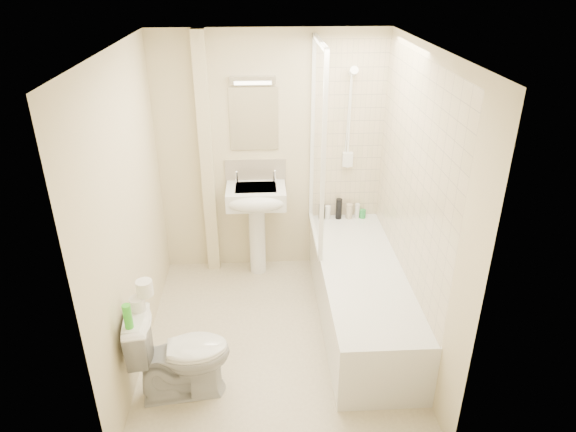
{
  "coord_description": "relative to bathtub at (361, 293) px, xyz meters",
  "views": [
    {
      "loc": [
        -0.1,
        -3.51,
        2.91
      ],
      "look_at": [
        0.11,
        0.2,
        1.07
      ],
      "focal_mm": 32.0,
      "sensor_mm": 36.0,
      "label": 1
    }
  ],
  "objects": [
    {
      "name": "floor",
      "position": [
        -0.75,
        -0.2,
        -0.29
      ],
      "size": [
        2.5,
        2.5,
        0.0
      ],
      "primitive_type": "plane",
      "color": "beige",
      "rests_on": "ground"
    },
    {
      "name": "wall_back",
      "position": [
        -0.75,
        1.05,
        0.91
      ],
      "size": [
        2.2,
        0.02,
        2.4
      ],
      "primitive_type": "cube",
      "color": "beige",
      "rests_on": "ground"
    },
    {
      "name": "wall_left",
      "position": [
        -1.85,
        -0.2,
        0.91
      ],
      "size": [
        0.02,
        2.5,
        2.4
      ],
      "primitive_type": "cube",
      "color": "beige",
      "rests_on": "ground"
    },
    {
      "name": "wall_right",
      "position": [
        0.35,
        -0.2,
        0.91
      ],
      "size": [
        0.02,
        2.5,
        2.4
      ],
      "primitive_type": "cube",
      "color": "beige",
      "rests_on": "ground"
    },
    {
      "name": "ceiling",
      "position": [
        -0.75,
        -0.2,
        2.11
      ],
      "size": [
        2.2,
        2.5,
        0.02
      ],
      "primitive_type": "cube",
      "color": "white",
      "rests_on": "wall_back"
    },
    {
      "name": "tile_back",
      "position": [
        0.0,
        1.04,
        1.14
      ],
      "size": [
        0.7,
        0.01,
        1.75
      ],
      "primitive_type": "cube",
      "color": "beige",
      "rests_on": "wall_back"
    },
    {
      "name": "tile_right",
      "position": [
        0.34,
        0.0,
        1.14
      ],
      "size": [
        0.01,
        2.1,
        1.75
      ],
      "primitive_type": "cube",
      "color": "beige",
      "rests_on": "wall_right"
    },
    {
      "name": "pipe_boxing",
      "position": [
        -1.37,
        0.99,
        0.91
      ],
      "size": [
        0.12,
        0.12,
        2.4
      ],
      "primitive_type": "cube",
      "color": "beige",
      "rests_on": "ground"
    },
    {
      "name": "splashback",
      "position": [
        -0.91,
        1.04,
        0.74
      ],
      "size": [
        0.6,
        0.02,
        0.3
      ],
      "primitive_type": "cube",
      "color": "beige",
      "rests_on": "wall_back"
    },
    {
      "name": "mirror",
      "position": [
        -0.91,
        1.04,
        1.29
      ],
      "size": [
        0.46,
        0.01,
        0.6
      ],
      "primitive_type": "cube",
      "color": "white",
      "rests_on": "wall_back"
    },
    {
      "name": "strip_light",
      "position": [
        -0.91,
        1.02,
        1.66
      ],
      "size": [
        0.42,
        0.07,
        0.07
      ],
      "primitive_type": "cube",
      "color": "silver",
      "rests_on": "wall_back"
    },
    {
      "name": "bathtub",
      "position": [
        0.0,
        0.0,
        0.0
      ],
      "size": [
        0.7,
        2.1,
        0.55
      ],
      "color": "white",
      "rests_on": "ground"
    },
    {
      "name": "shower_screen",
      "position": [
        -0.35,
        0.6,
        1.16
      ],
      "size": [
        0.04,
        0.92,
        1.8
      ],
      "color": "white",
      "rests_on": "bathtub"
    },
    {
      "name": "shower_fixture",
      "position": [
        -0.0,
        0.99,
        1.26
      ],
      "size": [
        0.1,
        0.16,
        0.99
      ],
      "color": "white",
      "rests_on": "wall_back"
    },
    {
      "name": "pedestal_sink",
      "position": [
        -0.91,
        0.81,
        0.48
      ],
      "size": [
        0.57,
        0.51,
        1.1
      ],
      "color": "white",
      "rests_on": "ground"
    },
    {
      "name": "bottle_black_a",
      "position": [
        -0.24,
        0.96,
        0.34
      ],
      "size": [
        0.06,
        0.06,
        0.15
      ],
      "primitive_type": "cylinder",
      "color": "black",
      "rests_on": "bathtub"
    },
    {
      "name": "bottle_white_a",
      "position": [
        -0.18,
        0.96,
        0.33
      ],
      "size": [
        0.06,
        0.06,
        0.14
      ],
      "primitive_type": "cylinder",
      "color": "white",
      "rests_on": "bathtub"
    },
    {
      "name": "bottle_black_b",
      "position": [
        -0.07,
        0.96,
        0.37
      ],
      "size": [
        0.06,
        0.06,
        0.22
      ],
      "primitive_type": "cylinder",
      "color": "black",
      "rests_on": "bathtub"
    },
    {
      "name": "bottle_cream",
      "position": [
        0.04,
        0.96,
        0.34
      ],
      "size": [
        0.07,
        0.07,
        0.15
      ],
      "primitive_type": "cylinder",
      "color": "beige",
      "rests_on": "bathtub"
    },
    {
      "name": "bottle_white_b",
      "position": [
        0.12,
        0.96,
        0.34
      ],
      "size": [
        0.05,
        0.05,
        0.16
      ],
      "primitive_type": "cylinder",
      "color": "silver",
      "rests_on": "bathtub"
    },
    {
      "name": "bottle_green",
      "position": [
        0.18,
        0.96,
        0.31
      ],
      "size": [
        0.06,
        0.06,
        0.09
      ],
      "primitive_type": "cylinder",
      "color": "green",
      "rests_on": "bathtub"
    },
    {
      "name": "toilet",
      "position": [
        -1.47,
        -0.78,
        0.07
      ],
      "size": [
        0.57,
        0.8,
        0.72
      ],
      "primitive_type": "imported",
      "rotation": [
        0.0,
        0.0,
        1.69
      ],
      "color": "white",
      "rests_on": "ground"
    },
    {
      "name": "toilet_roll_lower",
      "position": [
        -1.74,
        -0.73,
        0.48
      ],
      "size": [
        0.11,
        0.11,
        0.1
      ],
      "primitive_type": "cylinder",
      "color": "white",
      "rests_on": "toilet"
    },
    {
      "name": "toilet_roll_upper",
      "position": [
        -1.68,
        -0.68,
        0.59
      ],
      "size": [
        0.12,
        0.12,
        0.11
      ],
      "primitive_type": "cylinder",
      "color": "white",
      "rests_on": "toilet_roll_lower"
    },
    {
      "name": "green_bottle",
      "position": [
        -1.75,
        -0.92,
        0.52
      ],
      "size": [
        0.06,
        0.06,
        0.18
      ],
      "primitive_type": "cylinder",
      "color": "green",
      "rests_on": "toilet"
    }
  ]
}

